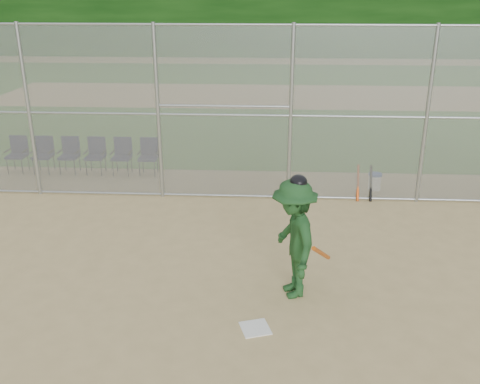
# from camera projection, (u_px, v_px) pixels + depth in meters

# --- Properties ---
(ground) EXTENTS (100.00, 100.00, 0.00)m
(ground) POSITION_uv_depth(u_px,v_px,m) (231.00, 319.00, 8.06)
(ground) COLOR tan
(ground) RESTS_ON ground
(grass_strip) EXTENTS (100.00, 100.00, 0.00)m
(grass_strip) POSITION_uv_depth(u_px,v_px,m) (258.00, 96.00, 24.85)
(grass_strip) COLOR #32661E
(grass_strip) RESTS_ON ground
(dirt_patch_far) EXTENTS (24.00, 24.00, 0.00)m
(dirt_patch_far) POSITION_uv_depth(u_px,v_px,m) (258.00, 95.00, 24.85)
(dirt_patch_far) COLOR tan
(dirt_patch_far) RESTS_ON ground
(backstop_fence) EXTENTS (16.09, 0.09, 4.00)m
(backstop_fence) POSITION_uv_depth(u_px,v_px,m) (246.00, 112.00, 11.99)
(backstop_fence) COLOR gray
(backstop_fence) RESTS_ON ground
(home_plate) EXTENTS (0.51, 0.51, 0.02)m
(home_plate) POSITION_uv_depth(u_px,v_px,m) (255.00, 328.00, 7.83)
(home_plate) COLOR white
(home_plate) RESTS_ON ground
(batter_at_plate) EXTENTS (1.09, 1.45, 2.05)m
(batter_at_plate) POSITION_uv_depth(u_px,v_px,m) (294.00, 238.00, 8.39)
(batter_at_plate) COLOR #1C461F
(batter_at_plate) RESTS_ON ground
(water_cooler) EXTENTS (0.33, 0.33, 0.41)m
(water_cooler) POSITION_uv_depth(u_px,v_px,m) (375.00, 181.00, 13.19)
(water_cooler) COLOR white
(water_cooler) RESTS_ON ground
(spare_bats) EXTENTS (0.36, 0.36, 0.82)m
(spare_bats) POSITION_uv_depth(u_px,v_px,m) (364.00, 183.00, 12.49)
(spare_bats) COLOR #D84C14
(spare_bats) RESTS_ON ground
(chair_0) EXTENTS (0.54, 0.52, 0.96)m
(chair_0) POSITION_uv_depth(u_px,v_px,m) (17.00, 155.00, 14.35)
(chair_0) COLOR #0E1035
(chair_0) RESTS_ON ground
(chair_1) EXTENTS (0.54, 0.52, 0.96)m
(chair_1) POSITION_uv_depth(u_px,v_px,m) (43.00, 155.00, 14.31)
(chair_1) COLOR #0E1035
(chair_1) RESTS_ON ground
(chair_2) EXTENTS (0.54, 0.52, 0.96)m
(chair_2) POSITION_uv_depth(u_px,v_px,m) (69.00, 156.00, 14.27)
(chair_2) COLOR #0E1035
(chair_2) RESTS_ON ground
(chair_3) EXTENTS (0.54, 0.52, 0.96)m
(chair_3) POSITION_uv_depth(u_px,v_px,m) (95.00, 156.00, 14.24)
(chair_3) COLOR #0E1035
(chair_3) RESTS_ON ground
(chair_4) EXTENTS (0.54, 0.52, 0.96)m
(chair_4) POSITION_uv_depth(u_px,v_px,m) (122.00, 157.00, 14.20)
(chair_4) COLOR #0E1035
(chair_4) RESTS_ON ground
(chair_5) EXTENTS (0.54, 0.52, 0.96)m
(chair_5) POSITION_uv_depth(u_px,v_px,m) (148.00, 157.00, 14.16)
(chair_5) COLOR #0E1035
(chair_5) RESTS_ON ground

